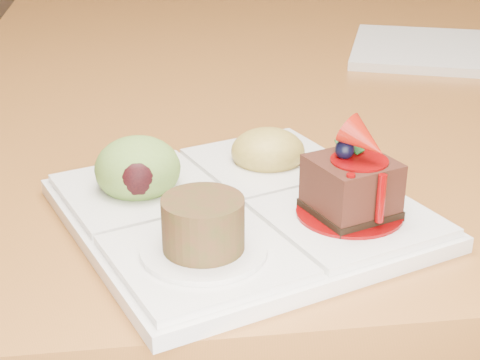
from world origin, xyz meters
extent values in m
cube|color=#945226|center=(0.00, 0.00, 0.73)|extent=(1.00, 1.80, 0.04)
cylinder|color=#945226|center=(-0.44, 0.84, 0.35)|extent=(0.06, 0.06, 0.71)
cylinder|color=#945226|center=(0.44, 0.84, 0.35)|extent=(0.06, 0.06, 0.71)
cylinder|color=#331811|center=(-0.49, 0.33, 0.22)|extent=(0.04, 0.04, 0.45)
cube|color=silver|center=(-0.19, -0.75, 0.76)|extent=(0.32, 0.32, 0.01)
cube|color=silver|center=(-0.12, -0.79, 0.77)|extent=(0.15, 0.15, 0.01)
cube|color=silver|center=(-0.23, -0.83, 0.77)|extent=(0.15, 0.15, 0.01)
cube|color=silver|center=(-0.27, -0.71, 0.77)|extent=(0.15, 0.15, 0.01)
cube|color=silver|center=(-0.16, -0.67, 0.77)|extent=(0.15, 0.15, 0.01)
cylinder|color=#650304|center=(-0.12, -0.79, 0.77)|extent=(0.08, 0.08, 0.00)
cube|color=black|center=(-0.12, -0.79, 0.77)|extent=(0.07, 0.07, 0.01)
cube|color=#3A170F|center=(-0.12, -0.79, 0.79)|extent=(0.07, 0.07, 0.04)
cylinder|color=#650304|center=(-0.12, -0.79, 0.81)|extent=(0.04, 0.04, 0.00)
sphere|color=black|center=(-0.12, -0.78, 0.82)|extent=(0.01, 0.01, 0.01)
cone|color=maroon|center=(-0.11, -0.79, 0.83)|extent=(0.05, 0.05, 0.04)
cube|color=#0F3F14|center=(-0.11, -0.77, 0.82)|extent=(0.02, 0.02, 0.01)
cube|color=#0F3F14|center=(-0.12, -0.77, 0.82)|extent=(0.01, 0.02, 0.01)
cylinder|color=#650304|center=(-0.13, -0.81, 0.79)|extent=(0.01, 0.01, 0.04)
cylinder|color=#650304|center=(-0.10, -0.81, 0.79)|extent=(0.01, 0.01, 0.04)
cylinder|color=#650304|center=(-0.14, -0.78, 0.79)|extent=(0.01, 0.01, 0.03)
cylinder|color=silver|center=(-0.23, -0.83, 0.77)|extent=(0.09, 0.09, 0.00)
cylinder|color=#4D2416|center=(-0.23, -0.83, 0.79)|extent=(0.06, 0.06, 0.04)
cylinder|color=#44290E|center=(-0.23, -0.83, 0.80)|extent=(0.05, 0.05, 0.00)
ellipsoid|color=olive|center=(-0.27, -0.71, 0.78)|extent=(0.07, 0.07, 0.05)
ellipsoid|color=black|center=(-0.27, -0.74, 0.79)|extent=(0.03, 0.02, 0.03)
ellipsoid|color=#AE943E|center=(-0.16, -0.67, 0.78)|extent=(0.06, 0.06, 0.04)
cube|color=#CC5B0E|center=(-0.15, -0.67, 0.78)|extent=(0.02, 0.02, 0.02)
cube|color=#417E1B|center=(-0.16, -0.66, 0.78)|extent=(0.02, 0.02, 0.01)
cube|color=#CC5B0E|center=(-0.17, -0.67, 0.78)|extent=(0.02, 0.02, 0.01)
cube|color=#417E1B|center=(-0.16, -0.68, 0.78)|extent=(0.02, 0.02, 0.01)
cube|color=#CC5B0E|center=(-0.15, -0.68, 0.78)|extent=(0.02, 0.02, 0.01)
cube|color=silver|center=(0.15, -0.28, 0.76)|extent=(0.29, 0.29, 0.01)
camera|label=1|loc=(-0.26, -1.26, 1.02)|focal=55.00mm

